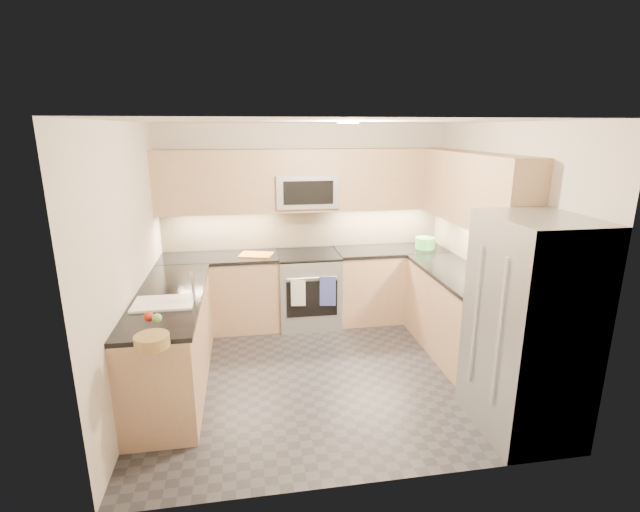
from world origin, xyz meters
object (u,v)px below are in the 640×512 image
(microwave, at_px, (306,191))
(refrigerator, at_px, (529,327))
(cutting_board, at_px, (256,255))
(fruit_basket, at_px, (152,341))
(gas_range, at_px, (308,289))
(utensil_bowl, at_px, (425,243))

(microwave, bearing_deg, refrigerator, -60.38)
(microwave, distance_m, cutting_board, 1.00)
(refrigerator, bearing_deg, cutting_board, 130.84)
(cutting_board, bearing_deg, fruit_basket, -108.71)
(fruit_basket, bearing_deg, refrigerator, -0.97)
(gas_range, bearing_deg, fruit_basket, -121.33)
(microwave, distance_m, utensil_bowl, 1.68)
(utensil_bowl, distance_m, fruit_basket, 3.78)
(cutting_board, xyz_separation_m, fruit_basket, (-0.80, -2.37, 0.04))
(utensil_bowl, bearing_deg, gas_range, 178.81)
(gas_range, xyz_separation_m, utensil_bowl, (1.52, -0.03, 0.56))
(fruit_basket, bearing_deg, microwave, 59.96)
(microwave, height_order, cutting_board, microwave)
(refrigerator, bearing_deg, utensil_bowl, 88.28)
(utensil_bowl, xyz_separation_m, cutting_board, (-2.16, 0.03, -0.07))
(fruit_basket, bearing_deg, gas_range, 58.67)
(microwave, height_order, utensil_bowl, microwave)
(gas_range, relative_size, utensil_bowl, 3.62)
(microwave, xyz_separation_m, utensil_bowl, (1.52, -0.16, -0.69))
(utensil_bowl, xyz_separation_m, fruit_basket, (-2.97, -2.34, -0.03))
(refrigerator, height_order, fruit_basket, refrigerator)
(utensil_bowl, height_order, fruit_basket, utensil_bowl)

